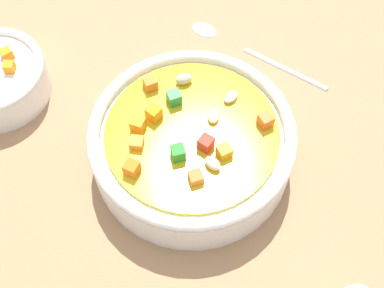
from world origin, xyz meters
TOP-DOWN VIEW (x-y plane):
  - ground_plane at (0.00, 0.00)cm, footprint 140.00×140.00cm
  - soup_bowl_main at (-0.01, -0.00)cm, footprint 20.55×20.55cm
  - spoon at (-8.66, 14.05)cm, footprint 17.97×7.30cm

SIDE VIEW (x-z plane):
  - ground_plane at x=0.00cm, z-range -2.00..0.00cm
  - spoon at x=-8.66cm, z-range -0.03..0.74cm
  - soup_bowl_main at x=-0.01cm, z-range -0.24..6.36cm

